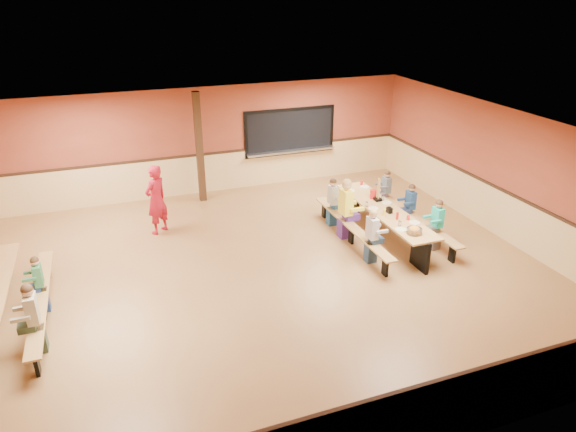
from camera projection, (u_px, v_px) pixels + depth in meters
name	position (u px, v px, depth m)	size (l,w,h in m)	color
ground	(256.00, 275.00, 10.64)	(12.00, 12.00, 0.00)	brown
room_envelope	(255.00, 245.00, 10.36)	(12.04, 10.04, 3.02)	brown
kitchen_pass_through	(290.00, 134.00, 15.09)	(2.78, 0.28, 1.38)	black
structural_post	(199.00, 148.00, 13.73)	(0.18, 0.18, 3.00)	#311E10
cafeteria_table_main	(384.00, 217.00, 11.99)	(1.91, 3.70, 0.74)	#B48347
seated_child_white_left	(372.00, 236.00, 10.91)	(0.37, 0.30, 1.21)	#BBB9BF
seated_adult_yellow	(346.00, 209.00, 11.95)	(0.48, 0.39, 1.43)	#FFF03B
seated_child_grey_left	(332.00, 202.00, 12.62)	(0.37, 0.30, 1.20)	#AEAEAE
seated_child_teal_right	(437.00, 225.00, 11.46)	(0.35, 0.29, 1.18)	#1EAC90
seated_child_navy_right	(410.00, 207.00, 12.39)	(0.34, 0.28, 1.16)	navy
seated_child_char_right	(386.00, 192.00, 13.36)	(0.33, 0.27, 1.12)	#50555A
seated_child_green_sec	(40.00, 285.00, 9.26)	(0.32, 0.26, 1.10)	#337045
seated_child_tan_sec	(34.00, 319.00, 8.19)	(0.38, 0.31, 1.24)	tan
standing_woman	(156.00, 200.00, 12.13)	(0.62, 0.41, 1.70)	#A61325
punch_pitcher	(373.00, 194.00, 12.45)	(0.16, 0.16, 0.22)	red
chip_bowl	(414.00, 230.00, 10.70)	(0.32, 0.32, 0.15)	orange
napkin_dispenser	(389.00, 210.00, 11.68)	(0.10, 0.14, 0.13)	black
condiment_mustard	(384.00, 212.00, 11.52)	(0.06, 0.06, 0.17)	yellow
condiment_ketchup	(397.00, 216.00, 11.34)	(0.06, 0.06, 0.17)	#B2140F
table_paddle	(378.00, 195.00, 12.31)	(0.16, 0.16, 0.56)	black
place_settings	(384.00, 207.00, 11.88)	(0.65, 3.30, 0.11)	beige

